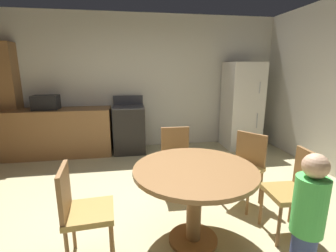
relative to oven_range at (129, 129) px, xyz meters
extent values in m
plane|color=tan|center=(0.26, -2.41, -0.47)|extent=(14.00, 14.00, 0.00)
cube|color=beige|center=(0.26, 0.40, 0.88)|extent=(6.00, 0.12, 2.70)
cube|color=olive|center=(-1.40, 0.00, -0.02)|extent=(2.09, 0.60, 0.90)
cube|color=olive|center=(-2.22, 0.18, 0.58)|extent=(0.44, 0.36, 2.10)
cube|color=black|center=(0.00, 0.00, -0.02)|extent=(0.60, 0.60, 0.90)
cube|color=#38383D|center=(0.00, 0.00, 0.44)|extent=(0.60, 0.60, 0.02)
cube|color=#38383D|center=(0.00, 0.28, 0.54)|extent=(0.60, 0.04, 0.18)
cube|color=silver|center=(2.33, -0.05, 0.41)|extent=(0.68, 0.66, 1.76)
cylinder|color=#B2B2B7|center=(2.51, -0.39, 0.81)|extent=(0.02, 0.02, 0.22)
cylinder|color=#B2B2B7|center=(2.51, -0.39, 0.16)|extent=(0.02, 0.02, 0.30)
cube|color=black|center=(-1.49, 0.00, 0.56)|extent=(0.44, 0.32, 0.26)
cylinder|color=olive|center=(0.58, -2.76, -0.45)|extent=(0.47, 0.47, 0.03)
cylinder|color=olive|center=(0.58, -2.76, -0.11)|extent=(0.14, 0.14, 0.72)
cylinder|color=olive|center=(0.58, -2.76, 0.27)|extent=(1.13, 1.13, 0.04)
cylinder|color=olive|center=(1.29, -2.44, -0.25)|extent=(0.03, 0.03, 0.43)
cylinder|color=olive|center=(1.09, -2.17, -0.25)|extent=(0.03, 0.03, 0.43)
cylinder|color=olive|center=(1.57, -2.24, -0.25)|extent=(0.03, 0.03, 0.43)
cylinder|color=olive|center=(1.37, -1.96, -0.25)|extent=(0.03, 0.03, 0.43)
cube|color=#A37F3D|center=(1.33, -2.20, -0.02)|extent=(0.56, 0.56, 0.05)
cube|color=olive|center=(1.48, -2.10, 0.19)|extent=(0.25, 0.33, 0.42)
cylinder|color=olive|center=(-0.20, -2.64, -0.25)|extent=(0.03, 0.03, 0.43)
cylinder|color=olive|center=(-0.18, -2.98, -0.25)|extent=(0.03, 0.03, 0.43)
cylinder|color=olive|center=(-0.54, -2.67, -0.25)|extent=(0.03, 0.03, 0.43)
cube|color=#A37F3D|center=(-0.36, -2.83, -0.02)|extent=(0.43, 0.43, 0.05)
cube|color=olive|center=(-0.54, -2.84, 0.19)|extent=(0.06, 0.38, 0.42)
cylinder|color=olive|center=(1.33, -2.97, -0.25)|extent=(0.03, 0.03, 0.43)
cylinder|color=olive|center=(1.35, -2.63, -0.25)|extent=(0.03, 0.03, 0.43)
cylinder|color=olive|center=(1.67, -2.98, -0.25)|extent=(0.03, 0.03, 0.43)
cylinder|color=olive|center=(1.69, -2.64, -0.25)|extent=(0.03, 0.03, 0.43)
cube|color=#A37F3D|center=(1.51, -2.81, -0.02)|extent=(0.42, 0.42, 0.05)
cube|color=olive|center=(1.69, -2.82, 0.19)|extent=(0.06, 0.38, 0.42)
cylinder|color=olive|center=(0.77, -1.99, -0.25)|extent=(0.03, 0.03, 0.43)
cylinder|color=olive|center=(0.43, -1.98, -0.25)|extent=(0.03, 0.03, 0.43)
cylinder|color=olive|center=(0.78, -1.65, -0.25)|extent=(0.03, 0.03, 0.43)
cylinder|color=olive|center=(0.44, -1.64, -0.25)|extent=(0.03, 0.03, 0.43)
cube|color=#A37F3D|center=(0.60, -1.82, -0.02)|extent=(0.41, 0.41, 0.05)
cube|color=olive|center=(0.61, -1.64, 0.19)|extent=(0.38, 0.05, 0.42)
cylinder|color=#4CC656|center=(1.21, -3.41, 0.24)|extent=(0.31, 0.31, 0.42)
sphere|color=#D6A884|center=(1.21, -3.41, 0.54)|extent=(0.17, 0.17, 0.17)
camera|label=1|loc=(0.00, -4.73, 1.17)|focal=25.85mm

